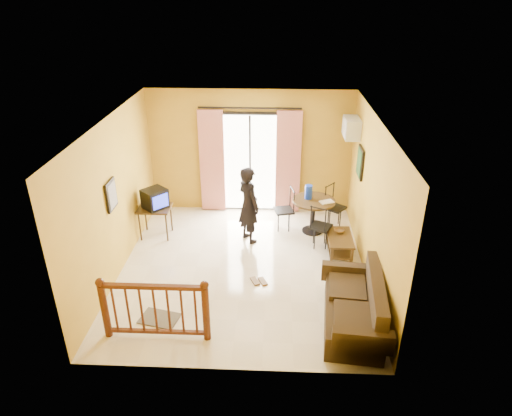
{
  "coord_description": "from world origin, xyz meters",
  "views": [
    {
      "loc": [
        0.57,
        -7.13,
        4.8
      ],
      "look_at": [
        0.23,
        0.2,
        1.16
      ],
      "focal_mm": 32.0,
      "sensor_mm": 36.0,
      "label": 1
    }
  ],
  "objects_px": {
    "coffee_table": "(340,242)",
    "standing_person": "(249,205)",
    "television": "(155,199)",
    "dining_table": "(314,207)",
    "sofa": "(357,309)"
  },
  "relations": [
    {
      "from": "coffee_table",
      "to": "standing_person",
      "type": "bearing_deg",
      "value": 165.82
    },
    {
      "from": "television",
      "to": "sofa",
      "type": "height_order",
      "value": "television"
    },
    {
      "from": "dining_table",
      "to": "standing_person",
      "type": "height_order",
      "value": "standing_person"
    },
    {
      "from": "television",
      "to": "dining_table",
      "type": "distance_m",
      "value": 3.28
    },
    {
      "from": "television",
      "to": "coffee_table",
      "type": "relative_size",
      "value": 0.7
    },
    {
      "from": "coffee_table",
      "to": "television",
      "type": "bearing_deg",
      "value": 171.64
    },
    {
      "from": "television",
      "to": "sofa",
      "type": "xyz_separation_m",
      "value": [
        3.72,
        -2.66,
        -0.54
      ]
    },
    {
      "from": "dining_table",
      "to": "standing_person",
      "type": "bearing_deg",
      "value": -162.86
    },
    {
      "from": "dining_table",
      "to": "sofa",
      "type": "bearing_deg",
      "value": -81.0
    },
    {
      "from": "television",
      "to": "dining_table",
      "type": "height_order",
      "value": "television"
    },
    {
      "from": "television",
      "to": "standing_person",
      "type": "xyz_separation_m",
      "value": [
        1.91,
        -0.09,
        -0.05
      ]
    },
    {
      "from": "sofa",
      "to": "standing_person",
      "type": "bearing_deg",
      "value": 130.84
    },
    {
      "from": "coffee_table",
      "to": "sofa",
      "type": "bearing_deg",
      "value": -89.84
    },
    {
      "from": "coffee_table",
      "to": "sofa",
      "type": "relative_size",
      "value": 0.45
    },
    {
      "from": "dining_table",
      "to": "coffee_table",
      "type": "xyz_separation_m",
      "value": [
        0.47,
        -0.87,
        -0.34
      ]
    }
  ]
}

